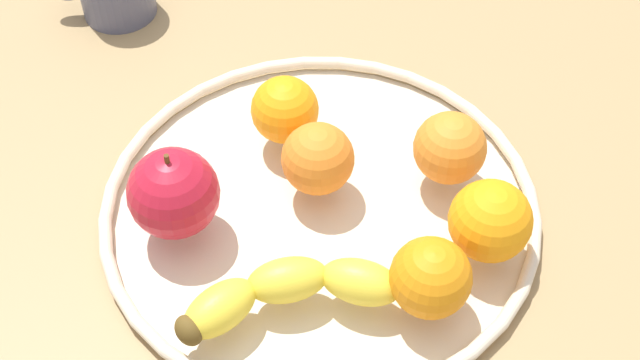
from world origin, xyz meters
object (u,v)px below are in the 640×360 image
Objects in this scene: apple at (173,193)px; orange_front_left at (490,221)px; fruit_bowl at (320,208)px; orange_front_right at (320,159)px; orange_back_left at (450,148)px; banana at (285,292)px; orange_back_right at (431,278)px; orange_center at (285,110)px.

apple is 1.23× the size of orange_front_left.
orange_front_right is at bearing -96.12° from fruit_bowl.
banana is at bearing 39.81° from orange_back_left.
banana is 2.90× the size of orange_back_left.
orange_back_right is (-11.61, 0.67, 1.47)cm from banana.
orange_front_left reaches higher than orange_front_right.
banana is at bearing 70.55° from fruit_bowl.
fruit_bowl is at bearing 11.58° from orange_back_left.
orange_back_left reaches higher than banana.
apple is at bearing -26.21° from orange_back_right.
orange_back_left is at bearing 156.55° from orange_center.
apple is 22.86cm from orange_back_right.
orange_back_right is (-7.61, 13.54, 0.06)cm from orange_front_right.
fruit_bowl is 15.73cm from orange_front_left.
orange_front_left is at bearing -173.27° from banana.
banana is (3.76, 10.65, 2.78)cm from fruit_bowl.
fruit_bowl is 4.53× the size of apple.
apple is (12.65, 1.22, 4.89)cm from fruit_bowl.
orange_front_right is 15.54cm from orange_back_right.
apple is 26.87cm from orange_front_left.
orange_back_right is (-10.38, 20.05, 0.15)cm from orange_center.
orange_front_right reaches higher than orange_center.
orange_back_right reaches higher than fruit_bowl.
apple reaches higher than orange_back_left.
banana is 2.20× the size of apple.
orange_back_right is at bearing 117.38° from orange_center.
orange_back_right is at bearing 119.34° from orange_front_right.
banana is 13.56cm from orange_front_right.
orange_front_right is at bearing 1.07° from orange_back_left.
orange_front_left is at bearing 155.60° from fruit_bowl.
banana is at bearing -3.28° from orange_back_right.
orange_front_right is at bearing -165.01° from apple.
orange_back_right is 14.36cm from orange_back_left.
orange_front_right is (-4.00, -12.88, 1.42)cm from banana.
banana is 18.13cm from orange_front_left.
orange_front_left reaches higher than orange_center.
banana is 20.51cm from orange_back_left.
orange_back_left is 0.94× the size of orange_front_left.
orange_back_left is (-11.71, -0.22, 0.03)cm from orange_front_right.
orange_front_left is (-16.28, 14.97, 0.35)cm from orange_center.
fruit_bowl is 14.41cm from orange_back_right.
orange_center is (-10.12, -9.95, -0.79)cm from apple.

